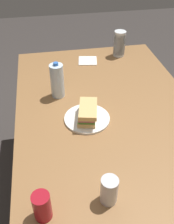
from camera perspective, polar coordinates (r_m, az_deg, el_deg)
The scene contains 9 objects.
ground_plane at distance 1.91m, azimuth 4.49°, elevation -19.91°, with size 8.00×8.00×0.00m, color #383330.
dining_table at distance 1.39m, azimuth 5.86°, elevation -5.50°, with size 1.82×1.01×0.75m.
paper_plate at distance 1.36m, azimuth 0.00°, elevation -1.44°, with size 0.24×0.24×0.01m, color white.
sandwich at distance 1.33m, azimuth 0.07°, elevation -0.01°, with size 0.20×0.13×0.08m.
soda_can_red at distance 0.98m, azimuth -9.94°, elevation -19.91°, with size 0.07×0.07×0.12m, color maroon.
water_bottle_tall at distance 1.49m, azimuth -6.63°, elevation 6.90°, with size 0.08×0.08×0.22m.
plastic_cup_stack at distance 1.96m, azimuth 7.20°, elevation 14.80°, with size 0.08×0.08×0.18m.
soda_can_silver at distance 1.00m, azimuth 4.92°, elevation -16.93°, with size 0.07×0.07×0.12m, color silver.
paper_napkin at distance 1.90m, azimuth 0.16°, elevation 11.30°, with size 0.13×0.13×0.01m, color white.
Camera 1 is at (0.94, -0.31, 1.64)m, focal length 41.24 mm.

